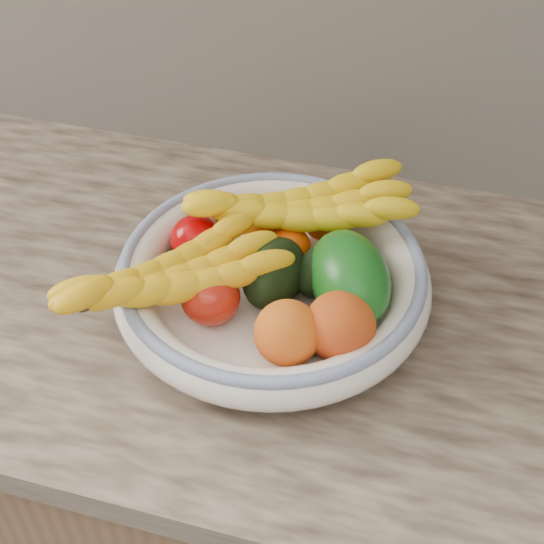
{
  "coord_description": "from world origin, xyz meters",
  "views": [
    {
      "loc": [
        0.18,
        1.01,
        1.59
      ],
      "look_at": [
        0.0,
        1.66,
        0.96
      ],
      "focal_mm": 50.0,
      "sensor_mm": 36.0,
      "label": 1
    }
  ],
  "objects_px": {
    "banana_bunch_back": "(298,212)",
    "banana_bunch_front": "(172,281)",
    "fruit_bowl": "(272,279)",
    "green_mango": "(349,278)"
  },
  "relations": [
    {
      "from": "banana_bunch_back",
      "to": "banana_bunch_front",
      "type": "xyz_separation_m",
      "value": [
        -0.11,
        -0.16,
        -0.01
      ]
    },
    {
      "from": "green_mango",
      "to": "banana_bunch_front",
      "type": "relative_size",
      "value": 0.47
    },
    {
      "from": "green_mango",
      "to": "banana_bunch_back",
      "type": "relative_size",
      "value": 0.45
    },
    {
      "from": "fruit_bowl",
      "to": "green_mango",
      "type": "relative_size",
      "value": 2.82
    },
    {
      "from": "fruit_bowl",
      "to": "green_mango",
      "type": "height_order",
      "value": "green_mango"
    },
    {
      "from": "green_mango",
      "to": "banana_bunch_back",
      "type": "bearing_deg",
      "value": 103.07
    },
    {
      "from": "green_mango",
      "to": "banana_bunch_back",
      "type": "xyz_separation_m",
      "value": [
        -0.08,
        0.09,
        0.01
      ]
    },
    {
      "from": "fruit_bowl",
      "to": "banana_bunch_front",
      "type": "relative_size",
      "value": 1.32
    },
    {
      "from": "banana_bunch_back",
      "to": "banana_bunch_front",
      "type": "distance_m",
      "value": 0.19
    },
    {
      "from": "fruit_bowl",
      "to": "banana_bunch_back",
      "type": "xyz_separation_m",
      "value": [
        0.01,
        0.09,
        0.04
      ]
    }
  ]
}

